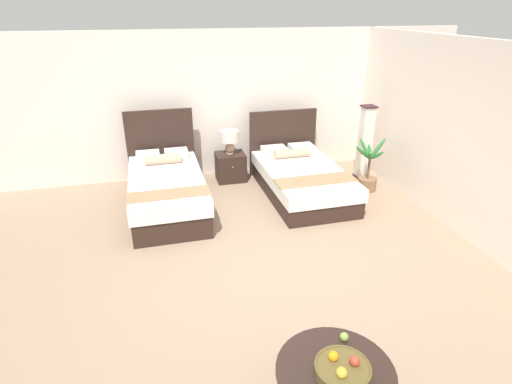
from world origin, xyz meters
The scene contains 12 objects.
ground_plane centered at (0.00, 0.00, -0.01)m, with size 9.33×10.17×0.02m, color #9C7F67.
wall_back centered at (0.00, 3.29, 1.29)m, with size 9.33×0.12×2.57m, color white.
wall_side_right centered at (2.86, 0.40, 1.29)m, with size 0.12×5.77×2.57m, color white.
bed_near_window centered at (-1.11, 1.94, 0.32)m, with size 1.16×2.22×1.34m.
bed_near_corner centered at (1.11, 1.95, 0.28)m, with size 1.28×2.21×1.20m.
nightstand centered at (0.07, 2.81, 0.25)m, with size 0.52×0.46×0.51m.
table_lamp centered at (0.07, 2.83, 0.78)m, with size 0.33×0.33×0.42m.
coffee_table centered at (-0.07, -2.07, 0.35)m, with size 0.90×0.90×0.46m.
fruit_bowl centered at (-0.04, -2.12, 0.51)m, with size 0.42×0.42×0.16m.
loose_apple centered at (0.12, -1.81, 0.50)m, with size 0.07×0.07×0.07m.
floor_lamp_corner centered at (2.46, 2.34, 0.67)m, with size 0.24×0.24×1.34m.
potted_palm centered at (2.27, 1.79, 0.26)m, with size 0.60×0.47×0.93m.
Camera 1 is at (-1.20, -4.10, 2.95)m, focal length 28.94 mm.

